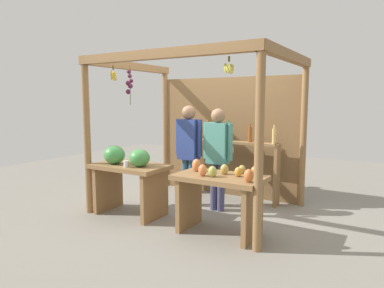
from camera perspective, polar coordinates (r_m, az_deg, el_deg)
ground_plane at (r=5.50m, az=1.08°, el=-10.55°), size 12.00×12.00×0.00m
market_stall at (r=5.63m, az=3.29°, el=3.96°), size 2.76×2.09×2.30m
fruit_counter_left at (r=5.15m, az=-10.35°, el=-4.51°), size 1.11×0.64×1.02m
fruit_counter_right at (r=4.38m, az=4.59°, el=-7.64°), size 1.11×0.64×0.91m
bottle_shelf_unit at (r=5.91m, az=5.69°, el=-1.59°), size 1.77×0.22×1.35m
vendor_man at (r=5.48m, az=-0.55°, el=-0.36°), size 0.48×0.22×1.60m
vendor_woman at (r=5.23m, az=4.24°, el=-1.05°), size 0.48×0.21×1.55m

